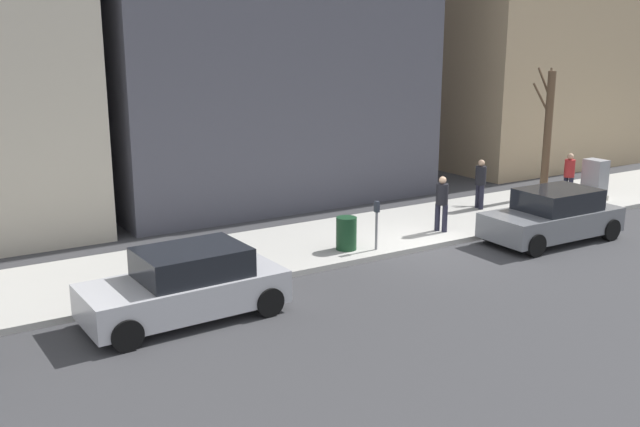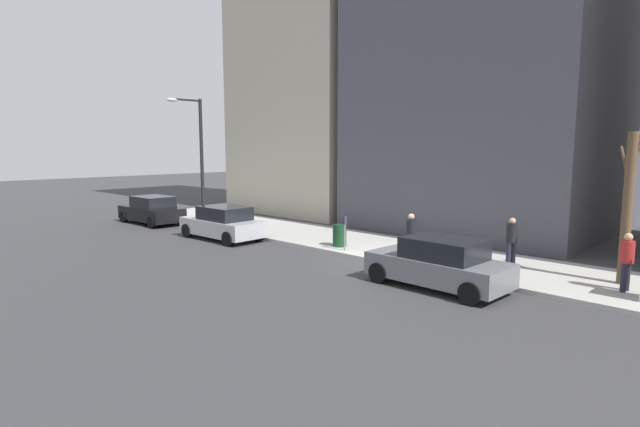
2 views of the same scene
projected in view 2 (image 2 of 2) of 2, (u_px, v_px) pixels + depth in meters
name	position (u px, v px, depth m)	size (l,w,h in m)	color
ground_plane	(370.00, 263.00, 18.13)	(120.00, 120.00, 0.00)	#38383A
sidewalk	(402.00, 252.00, 19.54)	(4.00, 36.00, 0.15)	#B2AFA8
parked_car_grey	(439.00, 264.00, 14.79)	(1.99, 4.23, 1.52)	slate
parked_car_silver	(223.00, 223.00, 22.63)	(2.04, 4.26, 1.52)	#B7B7BC
parked_car_black	(152.00, 210.00, 27.27)	(2.02, 4.25, 1.52)	black
parking_meter	(345.00, 229.00, 19.47)	(0.14, 0.10, 1.35)	slate
streetlamp	(197.00, 150.00, 26.02)	(1.97, 0.32, 6.50)	black
bare_tree	(628.00, 206.00, 14.51)	(0.87, 0.89, 4.56)	brown
trash_bin	(340.00, 235.00, 20.31)	(0.56, 0.56, 0.90)	#14381E
pedestrian_near_meter	(627.00, 259.00, 13.89)	(0.40, 0.36, 1.66)	#1E1E2D
pedestrian_midblock	(512.00, 239.00, 16.87)	(0.39, 0.36, 1.66)	#1E1E2D
pedestrian_far_corner	(411.00, 234.00, 17.90)	(0.38, 0.36, 1.66)	#1E1E2D
office_tower_right	(327.00, 17.00, 32.09)	(9.52, 9.52, 24.95)	#BCB29E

